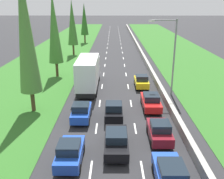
# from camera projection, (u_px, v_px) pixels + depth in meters

# --- Properties ---
(ground_plane) EXTENTS (300.00, 300.00, 0.00)m
(ground_plane) POSITION_uv_depth(u_px,v_px,m) (114.00, 50.00, 60.07)
(ground_plane) COLOR #28282B
(ground_plane) RESTS_ON ground
(grass_verge_left) EXTENTS (14.00, 140.00, 0.04)m
(grass_verge_left) POSITION_uv_depth(u_px,v_px,m) (60.00, 50.00, 60.13)
(grass_verge_left) COLOR #2D6623
(grass_verge_left) RESTS_ON ground
(grass_verge_right) EXTENTS (14.00, 140.00, 0.04)m
(grass_verge_right) POSITION_uv_depth(u_px,v_px,m) (176.00, 50.00, 59.99)
(grass_verge_right) COLOR #2D6623
(grass_verge_right) RESTS_ON ground
(median_barrier) EXTENTS (0.44, 120.00, 0.85)m
(median_barrier) POSITION_uv_depth(u_px,v_px,m) (139.00, 48.00, 59.90)
(median_barrier) COLOR #9E9B93
(median_barrier) RESTS_ON ground
(lane_markings) EXTENTS (3.64, 116.00, 0.01)m
(lane_markings) POSITION_uv_depth(u_px,v_px,m) (114.00, 50.00, 60.07)
(lane_markings) COLOR white
(lane_markings) RESTS_ON ground
(blue_sedan_right_lane) EXTENTS (1.82, 4.50, 1.64)m
(blue_sedan_right_lane) POSITION_uv_depth(u_px,v_px,m) (171.00, 176.00, 15.63)
(blue_sedan_right_lane) COLOR #1E47B7
(blue_sedan_right_lane) RESTS_ON ground
(black_sedan_centre_lane) EXTENTS (1.82, 4.50, 1.64)m
(black_sedan_centre_lane) POSITION_uv_depth(u_px,v_px,m) (116.00, 141.00, 19.57)
(black_sedan_centre_lane) COLOR black
(black_sedan_centre_lane) RESTS_ON ground
(blue_hatchback_left_lane) EXTENTS (1.74, 3.90, 1.72)m
(blue_hatchback_left_lane) POSITION_uv_depth(u_px,v_px,m) (70.00, 152.00, 18.01)
(blue_hatchback_left_lane) COLOR #1E47B7
(blue_hatchback_left_lane) RESTS_ON ground
(blue_hatchback_left_lane_third) EXTENTS (1.74, 3.90, 1.72)m
(blue_hatchback_left_lane_third) POSITION_uv_depth(u_px,v_px,m) (81.00, 112.00, 24.64)
(blue_hatchback_left_lane_third) COLOR #1E47B7
(blue_hatchback_left_lane_third) RESTS_ON ground
(maroon_hatchback_right_lane) EXTENTS (1.74, 3.90, 1.72)m
(maroon_hatchback_right_lane) POSITION_uv_depth(u_px,v_px,m) (159.00, 131.00, 20.98)
(maroon_hatchback_right_lane) COLOR maroon
(maroon_hatchback_right_lane) RESTS_ON ground
(red_sedan_right_lane) EXTENTS (1.82, 4.50, 1.64)m
(red_sedan_right_lane) POSITION_uv_depth(u_px,v_px,m) (151.00, 101.00, 27.26)
(red_sedan_right_lane) COLOR red
(red_sedan_right_lane) RESTS_ON ground
(white_box_truck_left_lane) EXTENTS (2.46, 9.40, 4.18)m
(white_box_truck_left_lane) POSITION_uv_depth(u_px,v_px,m) (88.00, 72.00, 33.05)
(white_box_truck_left_lane) COLOR black
(white_box_truck_left_lane) RESTS_ON ground
(yellow_hatchback_right_lane) EXTENTS (1.74, 3.90, 1.72)m
(yellow_hatchback_right_lane) POSITION_uv_depth(u_px,v_px,m) (141.00, 81.00, 33.95)
(yellow_hatchback_right_lane) COLOR yellow
(yellow_hatchback_right_lane) RESTS_ON ground
(black_hatchback_centre_lane) EXTENTS (1.74, 3.90, 1.72)m
(black_hatchback_centre_lane) POSITION_uv_depth(u_px,v_px,m) (114.00, 111.00, 24.86)
(black_hatchback_centre_lane) COLOR black
(black_hatchback_centre_lane) RESTS_ON ground
(poplar_tree_second) EXTENTS (2.17, 2.17, 14.98)m
(poplar_tree_second) POSITION_uv_depth(u_px,v_px,m) (25.00, 27.00, 24.13)
(poplar_tree_second) COLOR #4C3823
(poplar_tree_second) RESTS_ON ground
(poplar_tree_third) EXTENTS (2.10, 2.10, 12.18)m
(poplar_tree_third) POSITION_uv_depth(u_px,v_px,m) (54.00, 28.00, 36.81)
(poplar_tree_third) COLOR #4C3823
(poplar_tree_third) RESTS_ON ground
(poplar_tree_fourth) EXTENTS (2.08, 2.08, 11.27)m
(poplar_tree_fourth) POSITION_uv_depth(u_px,v_px,m) (72.00, 23.00, 52.49)
(poplar_tree_fourth) COLOR #4C3823
(poplar_tree_fourth) RESTS_ON ground
(poplar_tree_fifth) EXTENTS (2.06, 2.06, 10.47)m
(poplar_tree_fifth) POSITION_uv_depth(u_px,v_px,m) (84.00, 19.00, 68.31)
(poplar_tree_fifth) COLOR #4C3823
(poplar_tree_fifth) RESTS_ON ground
(street_light_mast) EXTENTS (3.20, 0.28, 9.00)m
(street_light_mast) POSITION_uv_depth(u_px,v_px,m) (171.00, 52.00, 29.80)
(street_light_mast) COLOR gray
(street_light_mast) RESTS_ON ground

